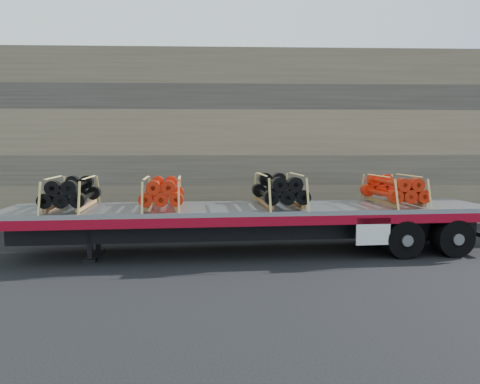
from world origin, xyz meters
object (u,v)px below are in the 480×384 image
object	(u,v)px
bundle_front	(72,194)
bundle_midrear	(279,191)
trailer	(251,229)
bundle_midfront	(163,193)
bundle_rear	(393,190)

from	to	relation	value
bundle_front	bundle_midrear	size ratio (longest dim) A/B	0.94
trailer	bundle_midfront	bearing A→B (deg)	-180.00
bundle_front	bundle_midrear	bearing A→B (deg)	0.00
bundle_midfront	bundle_rear	size ratio (longest dim) A/B	0.98
trailer	bundle_front	size ratio (longest dim) A/B	5.88
bundle_front	bundle_midrear	world-z (taller)	bundle_midrear
bundle_rear	trailer	bearing A→B (deg)	180.00
bundle_front	bundle_midrear	distance (m)	5.92
bundle_front	bundle_midfront	world-z (taller)	bundle_front
bundle_rear	bundle_midfront	bearing A→B (deg)	180.00
trailer	bundle_midfront	distance (m)	2.77
trailer	bundle_front	xyz separation A→B (m)	(-5.07, -0.38, 1.12)
bundle_midrear	bundle_rear	size ratio (longest dim) A/B	1.07
bundle_midrear	bundle_rear	distance (m)	3.52
trailer	bundle_front	distance (m)	5.20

